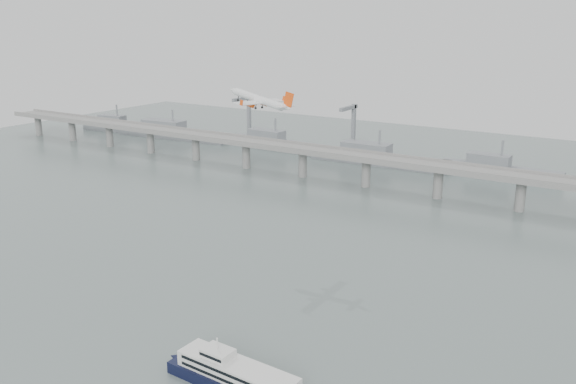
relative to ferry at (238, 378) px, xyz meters
The scene contains 5 objects.
ground 51.23m from the ferry, 138.56° to the left, with size 900.00×900.00×0.00m, color slate.
bridge 237.48m from the ferry, 99.57° to the left, with size 800.00×22.00×23.90m.
distant_fleet 356.13m from the ferry, 122.94° to the left, with size 453.00×60.90×40.00m.
ferry is the anchor object (origin of this frame).
airliner 137.82m from the ferry, 121.29° to the left, with size 37.22×33.55×10.28m.
Camera 1 is at (139.32, -163.49, 110.39)m, focal length 38.00 mm.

